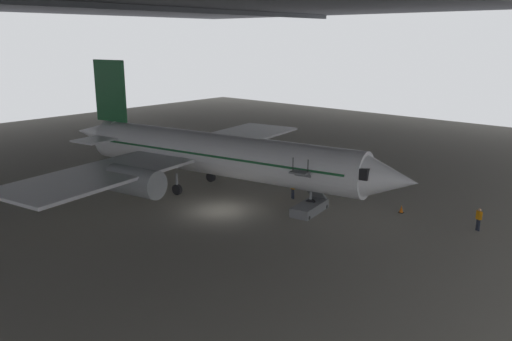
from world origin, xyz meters
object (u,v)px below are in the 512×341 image
Objects in this scene: crew_worker_by_stairs at (293,188)px; crew_worker_near_nose at (479,218)px; airplane_main at (212,154)px; traffic_cone_orange at (401,209)px; boarding_stairs at (309,203)px.

crew_worker_near_nose is at bearing -79.06° from crew_worker_by_stairs.
crew_worker_by_stairs is at bearing 100.94° from crew_worker_near_nose.
airplane_main reaches higher than crew_worker_by_stairs.
airplane_main is 7.50m from crew_worker_by_stairs.
airplane_main reaches higher than traffic_cone_orange.
boarding_stairs is 2.76× the size of crew_worker_by_stairs.
crew_worker_near_nose is at bearing -74.45° from airplane_main.
crew_worker_by_stairs is 8.76m from traffic_cone_orange.
crew_worker_near_nose is at bearing -89.66° from traffic_cone_orange.
crew_worker_by_stairs is at bearing 107.75° from traffic_cone_orange.
traffic_cone_orange is at bearing -48.71° from boarding_stairs.
crew_worker_near_nose is 5.67m from traffic_cone_orange.
traffic_cone_orange is at bearing -69.08° from airplane_main.
crew_worker_near_nose is 0.99× the size of crew_worker_by_stairs.
crew_worker_near_nose reaches higher than traffic_cone_orange.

